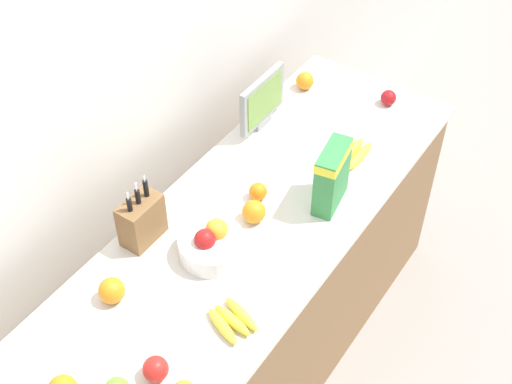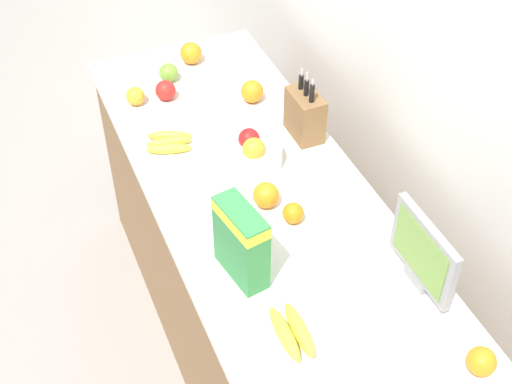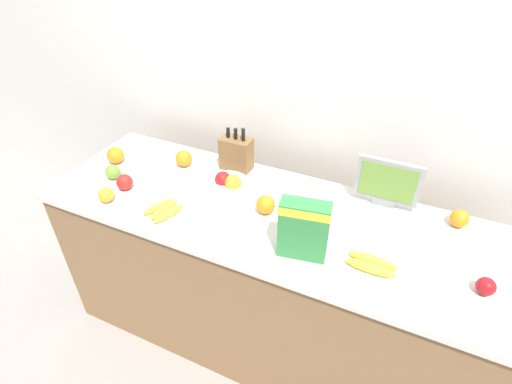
% 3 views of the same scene
% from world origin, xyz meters
% --- Properties ---
extents(ground_plane, '(14.00, 14.00, 0.00)m').
position_xyz_m(ground_plane, '(0.00, 0.00, 0.00)').
color(ground_plane, gray).
extents(wall_back, '(9.00, 0.06, 2.60)m').
position_xyz_m(wall_back, '(0.00, 0.57, 1.30)').
color(wall_back, silver).
rests_on(wall_back, ground_plane).
extents(counter, '(2.09, 0.71, 0.90)m').
position_xyz_m(counter, '(0.00, 0.00, 0.45)').
color(counter, olive).
rests_on(counter, ground_plane).
extents(knife_block, '(0.16, 0.09, 0.27)m').
position_xyz_m(knife_block, '(-0.28, 0.27, 0.99)').
color(knife_block, brown).
rests_on(knife_block, counter).
extents(small_monitor, '(0.28, 0.03, 0.24)m').
position_xyz_m(small_monitor, '(0.48, 0.27, 1.03)').
color(small_monitor, gray).
rests_on(small_monitor, counter).
extents(cereal_box, '(0.20, 0.11, 0.25)m').
position_xyz_m(cereal_box, '(0.24, -0.19, 1.04)').
color(cereal_box, '#338442').
rests_on(cereal_box, counter).
extents(fruit_bowl, '(0.23, 0.23, 0.13)m').
position_xyz_m(fruit_bowl, '(-0.20, 0.02, 0.95)').
color(fruit_bowl, silver).
rests_on(fruit_bowl, counter).
extents(banana_bunch_left, '(0.19, 0.09, 0.04)m').
position_xyz_m(banana_bunch_left, '(0.51, -0.15, 0.92)').
color(banana_bunch_left, yellow).
rests_on(banana_bunch_left, counter).
extents(banana_bunch_right, '(0.16, 0.19, 0.04)m').
position_xyz_m(banana_bunch_right, '(-0.40, -0.20, 0.92)').
color(banana_bunch_right, yellow).
rests_on(banana_bunch_right, counter).
extents(apple_by_knife_block, '(0.08, 0.08, 0.08)m').
position_xyz_m(apple_by_knife_block, '(-0.68, -0.13, 0.94)').
color(apple_by_knife_block, red).
rests_on(apple_by_knife_block, counter).
extents(apple_rear, '(0.07, 0.07, 0.07)m').
position_xyz_m(apple_rear, '(0.90, -0.10, 0.94)').
color(apple_rear, '#A31419').
rests_on(apple_rear, counter).
extents(orange_front_center, '(0.07, 0.07, 0.07)m').
position_xyz_m(orange_front_center, '(0.11, 0.04, 0.94)').
color(orange_front_center, orange).
rests_on(orange_front_center, counter).
extents(orange_mid_right, '(0.09, 0.09, 0.09)m').
position_xyz_m(orange_mid_right, '(0.01, -0.01, 0.95)').
color(orange_mid_right, orange).
rests_on(orange_mid_right, counter).
extents(orange_by_cereal, '(0.09, 0.09, 0.09)m').
position_xyz_m(orange_by_cereal, '(-0.54, 0.17, 0.95)').
color(orange_by_cereal, orange).
rests_on(orange_by_cereal, counter).
extents(orange_mid_left, '(0.08, 0.08, 0.08)m').
position_xyz_m(orange_mid_left, '(0.80, 0.26, 0.94)').
color(orange_mid_left, orange).
rests_on(orange_mid_left, counter).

